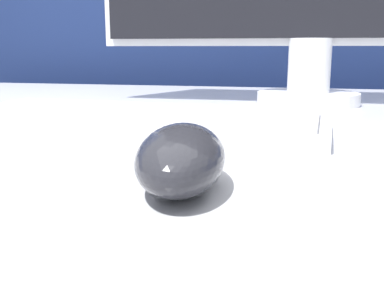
# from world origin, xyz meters

# --- Properties ---
(partition_panel) EXTENTS (5.00, 0.03, 1.23)m
(partition_panel) POSITION_xyz_m (0.00, 0.67, 0.61)
(partition_panel) COLOR navy
(partition_panel) RESTS_ON ground_plane
(computer_mouse_near) EXTENTS (0.07, 0.12, 0.04)m
(computer_mouse_near) POSITION_xyz_m (0.01, -0.27, 0.78)
(computer_mouse_near) COLOR #232328
(computer_mouse_near) RESTS_ON desk
(keyboard) EXTENTS (0.42, 0.17, 0.02)m
(keyboard) POSITION_xyz_m (-0.08, -0.06, 0.77)
(keyboard) COLOR silver
(keyboard) RESTS_ON desk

